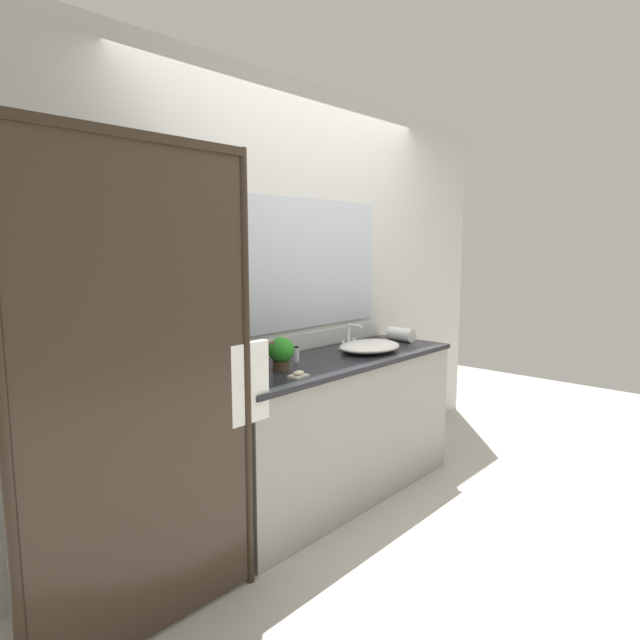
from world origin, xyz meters
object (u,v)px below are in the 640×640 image
object	(u,v)px
potted_plant	(281,352)
amenity_bottle_conditioner	(296,354)
amenity_bottle_lotion	(263,373)
rolled_towel_near_edge	(401,334)
faucet	(350,340)
sink_basin	(370,346)
soap_dish	(299,375)

from	to	relation	value
potted_plant	amenity_bottle_conditioner	distance (m)	0.24
amenity_bottle_lotion	rolled_towel_near_edge	size ratio (longest dim) A/B	0.38
amenity_bottle_conditioner	rolled_towel_near_edge	bearing A→B (deg)	-3.86
amenity_bottle_lotion	faucet	bearing A→B (deg)	11.66
faucet	potted_plant	size ratio (longest dim) A/B	0.91
faucet	potted_plant	distance (m)	0.77
amenity_bottle_conditioner	amenity_bottle_lotion	bearing A→B (deg)	-158.27
potted_plant	amenity_bottle_lotion	size ratio (longest dim) A/B	2.48
faucet	amenity_bottle_conditioner	bearing A→B (deg)	-176.68
amenity_bottle_lotion	rolled_towel_near_edge	bearing A→B (deg)	3.94
potted_plant	amenity_bottle_lotion	bearing A→B (deg)	-159.70
faucet	amenity_bottle_lotion	bearing A→B (deg)	-168.34
sink_basin	amenity_bottle_lotion	bearing A→B (deg)	-178.23
sink_basin	amenity_bottle_lotion	distance (m)	0.96
sink_basin	amenity_bottle_lotion	size ratio (longest dim) A/B	6.02
soap_dish	amenity_bottle_conditioner	bearing A→B (deg)	46.07
soap_dish	amenity_bottle_lotion	world-z (taller)	amenity_bottle_lotion
amenity_bottle_lotion	amenity_bottle_conditioner	distance (m)	0.45
sink_basin	soap_dish	bearing A→B (deg)	-170.36
soap_dish	amenity_bottle_conditioner	world-z (taller)	amenity_bottle_conditioner
amenity_bottle_lotion	rolled_towel_near_edge	xyz separation A→B (m)	(1.43, 0.10, 0.01)
sink_basin	faucet	world-z (taller)	faucet
sink_basin	soap_dish	world-z (taller)	sink_basin
soap_dish	amenity_bottle_conditioner	distance (m)	0.38
faucet	rolled_towel_near_edge	size ratio (longest dim) A/B	0.86
potted_plant	amenity_bottle_conditioner	world-z (taller)	potted_plant
sink_basin	amenity_bottle_conditioner	xyz separation A→B (m)	(-0.54, 0.14, 0.01)
soap_dish	amenity_bottle_conditioner	xyz separation A→B (m)	(0.26, 0.27, 0.03)
faucet	amenity_bottle_lotion	size ratio (longest dim) A/B	2.27
sink_basin	soap_dish	xyz separation A→B (m)	(-0.81, -0.14, -0.02)
amenity_bottle_lotion	amenity_bottle_conditioner	xyz separation A→B (m)	(0.42, 0.17, 0.01)
sink_basin	soap_dish	size ratio (longest dim) A/B	4.51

